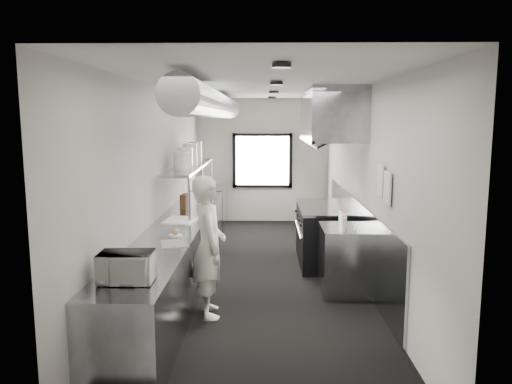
{
  "coord_description": "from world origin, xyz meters",
  "views": [
    {
      "loc": [
        0.07,
        -7.13,
        2.33
      ],
      "look_at": [
        -0.07,
        -0.2,
        1.3
      ],
      "focal_mm": 34.34,
      "sensor_mm": 36.0,
      "label": 1
    }
  ],
  "objects_px": {
    "cutting_board": "(180,220)",
    "plate_stack_a": "(182,160)",
    "far_work_table": "(209,208)",
    "line_cook": "(209,246)",
    "deli_tub_a": "(127,259)",
    "small_plate": "(176,235)",
    "knife_block": "(185,201)",
    "plate_stack_b": "(185,158)",
    "microwave": "(127,267)",
    "squeeze_bottle_c": "(344,221)",
    "bottle_station": "(345,260)",
    "plate_stack_d": "(195,152)",
    "exhaust_hood": "(331,116)",
    "squeeze_bottle_b": "(342,222)",
    "deli_tub_b": "(123,263)",
    "squeeze_bottle_d": "(342,218)",
    "squeeze_bottle_e": "(341,217)",
    "prep_counter": "(178,255)",
    "squeeze_bottle_a": "(343,225)",
    "range": "(324,234)",
    "pass_shelf": "(190,167)",
    "plate_stack_c": "(190,154)"
  },
  "relations": [
    {
      "from": "far_work_table",
      "to": "line_cook",
      "type": "distance_m",
      "value": 4.77
    },
    {
      "from": "exhaust_hood",
      "to": "knife_block",
      "type": "height_order",
      "value": "exhaust_hood"
    },
    {
      "from": "squeeze_bottle_a",
      "to": "squeeze_bottle_b",
      "type": "bearing_deg",
      "value": 84.17
    },
    {
      "from": "deli_tub_b",
      "to": "plate_stack_d",
      "type": "distance_m",
      "value": 4.36
    },
    {
      "from": "deli_tub_a",
      "to": "exhaust_hood",
      "type": "bearing_deg",
      "value": 52.31
    },
    {
      "from": "plate_stack_a",
      "to": "plate_stack_c",
      "type": "distance_m",
      "value": 0.78
    },
    {
      "from": "exhaust_hood",
      "to": "cutting_board",
      "type": "bearing_deg",
      "value": -155.58
    },
    {
      "from": "squeeze_bottle_a",
      "to": "plate_stack_a",
      "type": "bearing_deg",
      "value": 150.02
    },
    {
      "from": "exhaust_hood",
      "to": "squeeze_bottle_c",
      "type": "xyz_separation_m",
      "value": [
        0.03,
        -1.43,
        -1.39
      ]
    },
    {
      "from": "range",
      "to": "exhaust_hood",
      "type": "bearing_deg",
      "value": -0.0
    },
    {
      "from": "squeeze_bottle_b",
      "to": "squeeze_bottle_d",
      "type": "relative_size",
      "value": 1.15
    },
    {
      "from": "deli_tub_a",
      "to": "squeeze_bottle_c",
      "type": "relative_size",
      "value": 0.68
    },
    {
      "from": "bottle_station",
      "to": "plate_stack_d",
      "type": "bearing_deg",
      "value": 134.24
    },
    {
      "from": "far_work_table",
      "to": "deli_tub_b",
      "type": "height_order",
      "value": "deli_tub_b"
    },
    {
      "from": "range",
      "to": "squeeze_bottle_e",
      "type": "relative_size",
      "value": 9.64
    },
    {
      "from": "range",
      "to": "plate_stack_c",
      "type": "distance_m",
      "value": 2.62
    },
    {
      "from": "squeeze_bottle_c",
      "to": "pass_shelf",
      "type": "bearing_deg",
      "value": 143.22
    },
    {
      "from": "plate_stack_d",
      "to": "squeeze_bottle_e",
      "type": "distance_m",
      "value": 3.25
    },
    {
      "from": "range",
      "to": "deli_tub_a",
      "type": "xyz_separation_m",
      "value": [
        -2.35,
        -3.12,
        0.48
      ]
    },
    {
      "from": "deli_tub_a",
      "to": "small_plate",
      "type": "xyz_separation_m",
      "value": [
        0.27,
        1.18,
        -0.04
      ]
    },
    {
      "from": "deli_tub_b",
      "to": "squeeze_bottle_d",
      "type": "bearing_deg",
      "value": 40.29
    },
    {
      "from": "prep_counter",
      "to": "exhaust_hood",
      "type": "bearing_deg",
      "value": 28.11
    },
    {
      "from": "squeeze_bottle_d",
      "to": "small_plate",
      "type": "bearing_deg",
      "value": -161.17
    },
    {
      "from": "squeeze_bottle_b",
      "to": "squeeze_bottle_d",
      "type": "height_order",
      "value": "squeeze_bottle_b"
    },
    {
      "from": "range",
      "to": "small_plate",
      "type": "xyz_separation_m",
      "value": [
        -2.08,
        -1.94,
        0.44
      ]
    },
    {
      "from": "range",
      "to": "deli_tub_b",
      "type": "distance_m",
      "value": 4.06
    },
    {
      "from": "bottle_station",
      "to": "far_work_table",
      "type": "bearing_deg",
      "value": 120.53
    },
    {
      "from": "far_work_table",
      "to": "squeeze_bottle_d",
      "type": "xyz_separation_m",
      "value": [
        2.27,
        -3.7,
        0.54
      ]
    },
    {
      "from": "line_cook",
      "to": "squeeze_bottle_e",
      "type": "xyz_separation_m",
      "value": [
        1.72,
        1.11,
        0.14
      ]
    },
    {
      "from": "microwave",
      "to": "squeeze_bottle_a",
      "type": "height_order",
      "value": "microwave"
    },
    {
      "from": "deli_tub_b",
      "to": "squeeze_bottle_a",
      "type": "height_order",
      "value": "squeeze_bottle_a"
    },
    {
      "from": "pass_shelf",
      "to": "squeeze_bottle_e",
      "type": "xyz_separation_m",
      "value": [
        2.31,
        -1.41,
        -0.55
      ]
    },
    {
      "from": "exhaust_hood",
      "to": "squeeze_bottle_b",
      "type": "relative_size",
      "value": 11.11
    },
    {
      "from": "far_work_table",
      "to": "line_cook",
      "type": "xyz_separation_m",
      "value": [
        0.55,
        -4.72,
        0.39
      ]
    },
    {
      "from": "knife_block",
      "to": "plate_stack_b",
      "type": "bearing_deg",
      "value": 47.7
    },
    {
      "from": "knife_block",
      "to": "squeeze_bottle_c",
      "type": "xyz_separation_m",
      "value": [
        2.36,
        -1.36,
        -0.02
      ]
    },
    {
      "from": "pass_shelf",
      "to": "squeeze_bottle_c",
      "type": "height_order",
      "value": "pass_shelf"
    },
    {
      "from": "line_cook",
      "to": "deli_tub_b",
      "type": "bearing_deg",
      "value": 133.12
    },
    {
      "from": "exhaust_hood",
      "to": "prep_counter",
      "type": "relative_size",
      "value": 0.37
    },
    {
      "from": "plate_stack_a",
      "to": "squeeze_bottle_b",
      "type": "relative_size",
      "value": 1.37
    },
    {
      "from": "knife_block",
      "to": "squeeze_bottle_a",
      "type": "distance_m",
      "value": 2.79
    },
    {
      "from": "exhaust_hood",
      "to": "squeeze_bottle_d",
      "type": "height_order",
      "value": "exhaust_hood"
    },
    {
      "from": "prep_counter",
      "to": "knife_block",
      "type": "bearing_deg",
      "value": 94.15
    },
    {
      "from": "cutting_board",
      "to": "plate_stack_a",
      "type": "relative_size",
      "value": 2.0
    },
    {
      "from": "line_cook",
      "to": "microwave",
      "type": "distance_m",
      "value": 1.56
    },
    {
      "from": "deli_tub_a",
      "to": "far_work_table",
      "type": "bearing_deg",
      "value": 88.35
    },
    {
      "from": "knife_block",
      "to": "squeeze_bottle_a",
      "type": "bearing_deg",
      "value": -25.74
    },
    {
      "from": "plate_stack_b",
      "to": "cutting_board",
      "type": "bearing_deg",
      "value": -85.78
    },
    {
      "from": "small_plate",
      "to": "squeeze_bottle_c",
      "type": "distance_m",
      "value": 2.22
    },
    {
      "from": "prep_counter",
      "to": "squeeze_bottle_a",
      "type": "distance_m",
      "value": 2.33
    }
  ]
}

